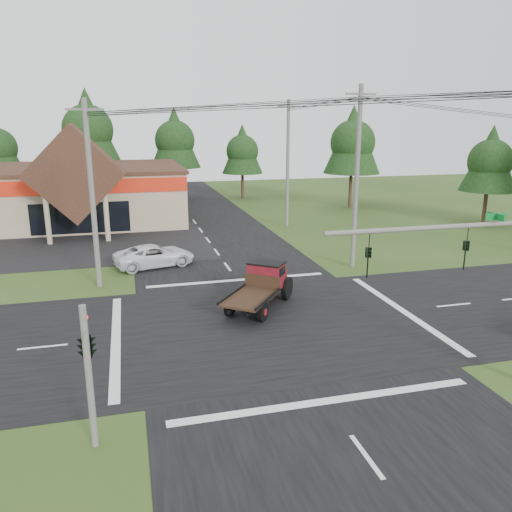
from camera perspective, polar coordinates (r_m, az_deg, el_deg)
name	(u,v)px	position (r m, az deg, el deg)	size (l,w,h in m)	color
ground	(269,324)	(23.77, 1.53, -7.81)	(120.00, 120.00, 0.00)	#2C4418
road_ns	(269,324)	(23.77, 1.53, -7.79)	(12.00, 120.00, 0.02)	black
road_ew	(269,324)	(23.77, 1.53, -7.78)	(120.00, 12.00, 0.02)	black
parking_apron	(24,248)	(41.84, -25.03, 0.85)	(28.00, 14.00, 0.02)	black
cvs_building	(21,194)	(51.91, -25.25, 6.44)	(30.40, 18.20, 9.19)	tan
traffic_signal_mast	(497,269)	(18.68, 25.87, -1.39)	(8.12, 0.24, 7.00)	#595651
traffic_signal_corner	(85,332)	(14.92, -18.92, -8.26)	(0.53, 2.48, 4.40)	#595651
utility_pole_nw	(92,194)	(29.36, -18.24, 6.76)	(2.00, 0.30, 10.50)	#595651
utility_pole_ne	(357,177)	(32.47, 11.43, 8.82)	(2.00, 0.30, 11.50)	#595651
utility_pole_n	(288,163)	(45.44, 3.64, 10.57)	(2.00, 0.30, 11.20)	#595651
tree_row_c	(87,127)	(62.17, -18.70, 13.76)	(7.28, 7.28, 13.13)	#332316
tree_row_d	(175,138)	(63.37, -9.27, 13.13)	(6.16, 6.16, 11.11)	#332316
tree_row_e	(242,150)	(62.74, -1.58, 12.07)	(5.04, 5.04, 9.09)	#332316
tree_side_ne	(353,140)	(56.49, 10.99, 12.85)	(6.16, 6.16, 11.11)	#332316
tree_side_e_near	(491,159)	(50.66, 25.23, 9.99)	(5.04, 5.04, 9.09)	#332316
antique_flatbed_truck	(259,288)	(25.36, 0.30, -3.64)	(2.03, 5.31, 2.22)	#540C16
white_pickup	(155,256)	(33.59, -11.52, 0.04)	(2.41, 5.23, 1.45)	white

